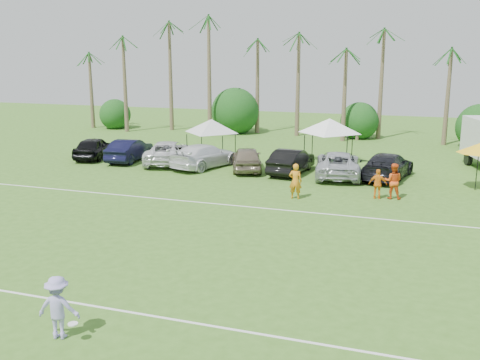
% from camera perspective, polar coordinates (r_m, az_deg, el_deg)
% --- Properties ---
extents(field_lines, '(80.00, 12.10, 0.01)m').
position_cam_1_polar(field_lines, '(23.16, -11.55, -5.99)').
color(field_lines, white).
rests_on(field_lines, ground).
extents(palm_tree_0, '(2.40, 2.40, 8.90)m').
position_cam_1_polar(palm_tree_0, '(59.05, -16.06, 12.65)').
color(palm_tree_0, brown).
rests_on(palm_tree_0, ground).
extents(palm_tree_1, '(2.40, 2.40, 9.90)m').
position_cam_1_polar(palm_tree_1, '(56.40, -11.80, 13.77)').
color(palm_tree_1, brown).
rests_on(palm_tree_1, ground).
extents(palm_tree_2, '(2.40, 2.40, 10.90)m').
position_cam_1_polar(palm_tree_2, '(54.09, -7.10, 14.89)').
color(palm_tree_2, brown).
rests_on(palm_tree_2, ground).
extents(palm_tree_3, '(2.40, 2.40, 11.90)m').
position_cam_1_polar(palm_tree_3, '(52.54, -3.02, 15.95)').
color(palm_tree_3, brown).
rests_on(palm_tree_3, ground).
extents(palm_tree_4, '(2.40, 2.40, 8.90)m').
position_cam_1_polar(palm_tree_4, '(51.15, 1.30, 13.14)').
color(palm_tree_4, brown).
rests_on(palm_tree_4, ground).
extents(palm_tree_5, '(2.40, 2.40, 9.90)m').
position_cam_1_polar(palm_tree_5, '(50.11, 5.81, 14.08)').
color(palm_tree_5, brown).
rests_on(palm_tree_5, ground).
extents(palm_tree_6, '(2.40, 2.40, 10.90)m').
position_cam_1_polar(palm_tree_6, '(49.40, 10.52, 14.94)').
color(palm_tree_6, brown).
rests_on(palm_tree_6, ground).
extents(palm_tree_7, '(2.40, 2.40, 11.90)m').
position_cam_1_polar(palm_tree_7, '(49.01, 15.37, 15.72)').
color(palm_tree_7, brown).
rests_on(palm_tree_7, ground).
extents(palm_tree_8, '(2.40, 2.40, 8.90)m').
position_cam_1_polar(palm_tree_8, '(48.88, 21.17, 12.28)').
color(palm_tree_8, brown).
rests_on(palm_tree_8, ground).
extents(bush_tree_0, '(4.00, 4.00, 4.00)m').
position_cam_1_polar(bush_tree_0, '(58.55, -12.71, 7.26)').
color(bush_tree_0, brown).
rests_on(bush_tree_0, ground).
extents(bush_tree_1, '(4.00, 4.00, 4.00)m').
position_cam_1_polar(bush_tree_1, '(53.03, -0.49, 6.99)').
color(bush_tree_1, brown).
rests_on(bush_tree_1, ground).
extents(bush_tree_2, '(4.00, 4.00, 4.00)m').
position_cam_1_polar(bush_tree_2, '(50.44, 12.59, 6.36)').
color(bush_tree_2, brown).
rests_on(bush_tree_2, ground).
extents(bush_tree_3, '(4.00, 4.00, 4.00)m').
position_cam_1_polar(bush_tree_3, '(50.40, 24.01, 5.54)').
color(bush_tree_3, brown).
rests_on(bush_tree_3, ground).
extents(sideline_player_a, '(0.71, 0.47, 1.92)m').
position_cam_1_polar(sideline_player_a, '(28.59, 5.93, -0.12)').
color(sideline_player_a, orange).
rests_on(sideline_player_a, ground).
extents(sideline_player_b, '(0.95, 0.75, 1.92)m').
position_cam_1_polar(sideline_player_b, '(29.58, 16.02, -0.12)').
color(sideline_player_b, '#E55319').
rests_on(sideline_player_b, ground).
extents(sideline_player_c, '(0.96, 0.43, 1.62)m').
position_cam_1_polar(sideline_player_c, '(29.39, 14.50, -0.42)').
color(sideline_player_c, orange).
rests_on(sideline_player_c, ground).
extents(canopy_tent_left, '(4.25, 4.25, 3.44)m').
position_cam_1_polar(canopy_tent_left, '(39.29, -3.08, 6.49)').
color(canopy_tent_left, black).
rests_on(canopy_tent_left, ground).
extents(canopy_tent_right, '(4.53, 4.53, 3.67)m').
position_cam_1_polar(canopy_tent_right, '(38.51, 9.56, 6.49)').
color(canopy_tent_right, black).
rests_on(canopy_tent_right, ground).
extents(market_umbrella, '(2.43, 2.43, 2.71)m').
position_cam_1_polar(market_umbrella, '(32.83, 24.16, 3.13)').
color(market_umbrella, black).
rests_on(market_umbrella, ground).
extents(frisbee_player, '(1.27, 0.88, 1.76)m').
position_cam_1_polar(frisbee_player, '(15.56, -18.83, -12.74)').
color(frisbee_player, '#A49ADA').
rests_on(frisbee_player, ground).
extents(parked_car_0, '(2.89, 5.01, 1.60)m').
position_cam_1_polar(parked_car_0, '(41.20, -15.30, 3.34)').
color(parked_car_0, black).
rests_on(parked_car_0, ground).
extents(parked_car_1, '(2.09, 4.99, 1.60)m').
position_cam_1_polar(parked_car_1, '(39.58, -11.69, 3.15)').
color(parked_car_1, black).
rests_on(parked_car_1, ground).
extents(parked_car_2, '(4.15, 6.28, 1.60)m').
position_cam_1_polar(parked_car_2, '(38.24, -7.71, 2.96)').
color(parked_car_2, silver).
rests_on(parked_car_2, ground).
extents(parked_car_3, '(3.85, 5.95, 1.60)m').
position_cam_1_polar(parked_car_3, '(36.60, -3.78, 2.59)').
color(parked_car_3, white).
rests_on(parked_car_3, ground).
extents(parked_car_4, '(3.38, 5.07, 1.60)m').
position_cam_1_polar(parked_car_4, '(35.57, 0.73, 2.31)').
color(parked_car_4, '#776A55').
rests_on(parked_car_4, ground).
extents(parked_car_5, '(2.24, 5.03, 1.60)m').
position_cam_1_polar(parked_car_5, '(34.84, 5.49, 2.02)').
color(parked_car_5, black).
rests_on(parked_car_5, ground).
extents(parked_car_6, '(3.49, 6.10, 1.60)m').
position_cam_1_polar(parked_car_6, '(34.30, 10.40, 1.69)').
color(parked_car_6, '#AFB3B8').
rests_on(parked_car_6, ground).
extents(parked_car_7, '(3.28, 5.86, 1.60)m').
position_cam_1_polar(parked_car_7, '(34.44, 15.47, 1.47)').
color(parked_car_7, black).
rests_on(parked_car_7, ground).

